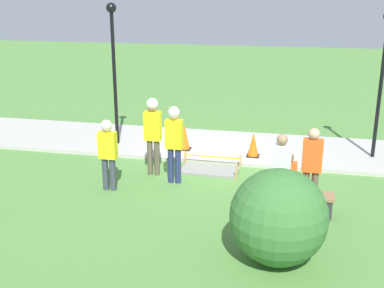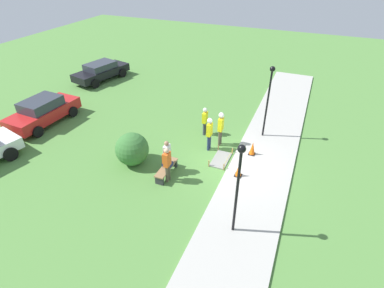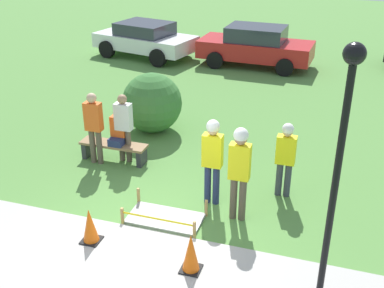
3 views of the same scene
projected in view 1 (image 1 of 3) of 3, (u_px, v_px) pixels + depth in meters
ground_plane at (218, 165)px, 12.77m from camera, size 60.00×60.00×0.00m
sidewalk at (226, 146)px, 14.14m from camera, size 28.00×2.98×0.10m
wet_concrete_patch at (210, 170)px, 12.30m from camera, size 1.52×0.82×0.36m
traffic_cone_near_patch at (253, 145)px, 13.06m from camera, size 0.34×0.34×0.67m
traffic_cone_far_patch at (185, 137)px, 13.63m from camera, size 0.34×0.34×0.71m
park_bench at (292, 199)px, 9.90m from camera, size 1.66×0.44×0.46m
person_seated_on_bench at (288, 177)px, 9.74m from camera, size 0.36×0.44×0.89m
worker_supervisor at (174, 137)px, 11.27m from camera, size 0.40×0.27×1.87m
worker_assistant at (108, 149)px, 10.89m from camera, size 0.40×0.24×1.67m
worker_trainee at (153, 129)px, 11.75m from camera, size 0.40×0.28×1.96m
bystander_in_orange_shirt at (312, 164)px, 9.85m from camera, size 0.40×0.23×1.78m
bystander_in_gray_shirt at (280, 170)px, 9.70m from camera, size 0.40×0.22×1.71m
lamppost_near at (113, 54)px, 13.51m from camera, size 0.28×0.28×4.02m
lamppost_far at (383, 64)px, 12.36m from camera, size 0.28×0.28×3.85m
shrub_rounded_near at (279, 217)px, 7.97m from camera, size 1.64×1.64×1.64m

